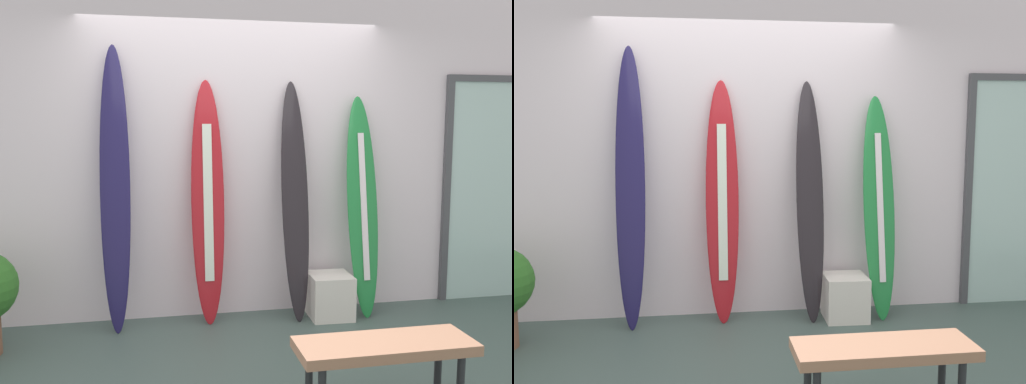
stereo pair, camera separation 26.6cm
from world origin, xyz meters
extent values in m
cube|color=#42554F|center=(0.00, 0.00, -0.02)|extent=(8.00, 8.00, 0.04)
cube|color=silver|center=(0.00, 1.30, 1.40)|extent=(7.20, 0.20, 2.80)
ellipsoid|color=#211B4D|center=(-0.97, 1.01, 1.13)|extent=(0.24, 0.32, 2.27)
cone|color=black|center=(-0.97, 0.94, 0.20)|extent=(0.07, 0.08, 0.11)
ellipsoid|color=red|center=(-0.24, 1.04, 1.00)|extent=(0.28, 0.29, 2.01)
cube|color=white|center=(-0.24, 1.01, 1.01)|extent=(0.08, 0.15, 1.28)
ellipsoid|color=black|center=(0.49, 1.00, 1.00)|extent=(0.25, 0.38, 2.01)
cone|color=black|center=(0.49, 0.91, 0.18)|extent=(0.07, 0.08, 0.11)
ellipsoid|color=#22823D|center=(1.08, 0.98, 0.94)|extent=(0.29, 0.38, 1.89)
cube|color=white|center=(1.08, 0.95, 0.95)|extent=(0.06, 0.21, 1.24)
cone|color=black|center=(1.08, 0.90, 0.17)|extent=(0.07, 0.09, 0.11)
cube|color=silver|center=(0.79, 0.93, 0.19)|extent=(0.37, 0.37, 0.37)
cube|color=silver|center=(2.49, 1.18, 1.01)|extent=(0.95, 0.02, 2.03)
cube|color=#47474C|center=(1.98, 1.18, 1.01)|extent=(0.06, 0.06, 2.03)
cube|color=#47474C|center=(2.49, 1.18, 2.06)|extent=(1.07, 0.06, 0.06)
cube|color=#92644C|center=(0.56, -0.65, 0.41)|extent=(1.00, 0.34, 0.06)
cylinder|color=black|center=(0.16, -0.53, 0.19)|extent=(0.04, 0.04, 0.38)
cylinder|color=black|center=(0.97, -0.53, 0.19)|extent=(0.04, 0.04, 0.38)
camera|label=1|loc=(-0.70, -3.36, 1.63)|focal=38.05mm
camera|label=2|loc=(-0.43, -3.40, 1.63)|focal=38.05mm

